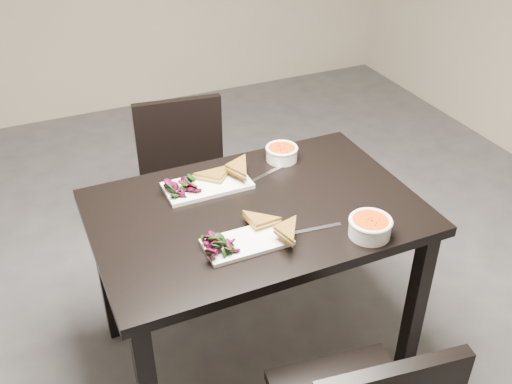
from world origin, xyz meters
The scene contains 13 objects.
ground centered at (0.00, 0.00, 0.00)m, with size 5.00×5.00×0.00m, color #47474C.
table centered at (0.19, -0.20, 0.65)m, with size 1.20×0.80×0.75m.
chair_far centered at (0.14, 0.51, 0.48)m, with size 0.47×0.47×0.85m.
plate_near centered at (0.07, -0.38, 0.76)m, with size 0.30×0.15×0.01m, color white.
sandwich_near centered at (0.14, -0.37, 0.79)m, with size 0.15×0.11×0.05m, color olive, non-canonical shape.
salad_near centered at (-0.03, -0.38, 0.79)m, with size 0.09×0.08×0.04m, color black, non-canonical shape.
soup_bowl_near centered at (0.48, -0.51, 0.79)m, with size 0.15×0.15×0.07m.
cutlery_near centered at (0.33, -0.41, 0.75)m, with size 0.18×0.02×0.00m, color silver.
plate_far centered at (0.07, 0.01, 0.76)m, with size 0.33×0.17×0.02m, color white.
sandwich_far centered at (0.14, -0.01, 0.79)m, with size 0.17×0.13×0.05m, color olive, non-canonical shape.
salad_far centered at (-0.03, 0.01, 0.79)m, with size 0.10×0.09×0.05m, color black, non-canonical shape.
soup_bowl_far centered at (0.43, 0.08, 0.78)m, with size 0.14×0.14×0.06m.
cutlery_far centered at (0.32, 0.00, 0.75)m, with size 0.18×0.02×0.00m, color silver.
Camera 1 is at (-0.54, -1.82, 1.99)m, focal length 41.03 mm.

